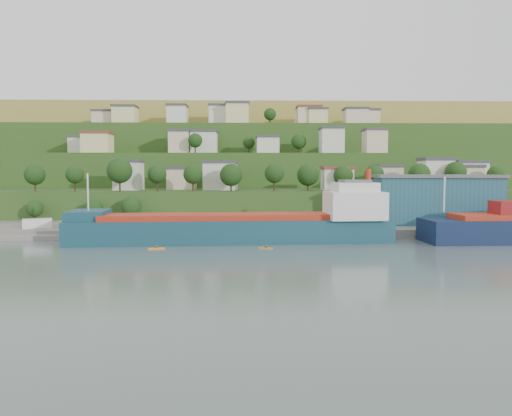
{
  "coord_description": "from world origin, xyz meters",
  "views": [
    {
      "loc": [
        -5.96,
        -100.02,
        15.65
      ],
      "look_at": [
        -3.28,
        15.0,
        7.2
      ],
      "focal_mm": 35.0,
      "sensor_mm": 36.0,
      "label": 1
    }
  ],
  "objects_px": {
    "warehouse": "(434,199)",
    "kayak_orange": "(156,248)",
    "caravan": "(37,225)",
    "cargo_ship_near": "(242,229)"
  },
  "relations": [
    {
      "from": "caravan",
      "to": "kayak_orange",
      "type": "distance_m",
      "value": 38.16
    },
    {
      "from": "cargo_ship_near",
      "to": "caravan",
      "type": "xyz_separation_m",
      "value": [
        -49.42,
        10.6,
        -0.18
      ]
    },
    {
      "from": "caravan",
      "to": "cargo_ship_near",
      "type": "bearing_deg",
      "value": -34.61
    },
    {
      "from": "caravan",
      "to": "kayak_orange",
      "type": "xyz_separation_m",
      "value": [
        32.16,
        -20.39,
        -2.49
      ]
    },
    {
      "from": "warehouse",
      "to": "kayak_orange",
      "type": "height_order",
      "value": "warehouse"
    },
    {
      "from": "caravan",
      "to": "kayak_orange",
      "type": "height_order",
      "value": "caravan"
    },
    {
      "from": "warehouse",
      "to": "kayak_orange",
      "type": "xyz_separation_m",
      "value": [
        -68.16,
        -30.31,
        -8.19
      ]
    },
    {
      "from": "cargo_ship_near",
      "to": "warehouse",
      "type": "height_order",
      "value": "cargo_ship_near"
    },
    {
      "from": "caravan",
      "to": "kayak_orange",
      "type": "bearing_deg",
      "value": -54.88
    },
    {
      "from": "warehouse",
      "to": "caravan",
      "type": "relative_size",
      "value": 5.04
    }
  ]
}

